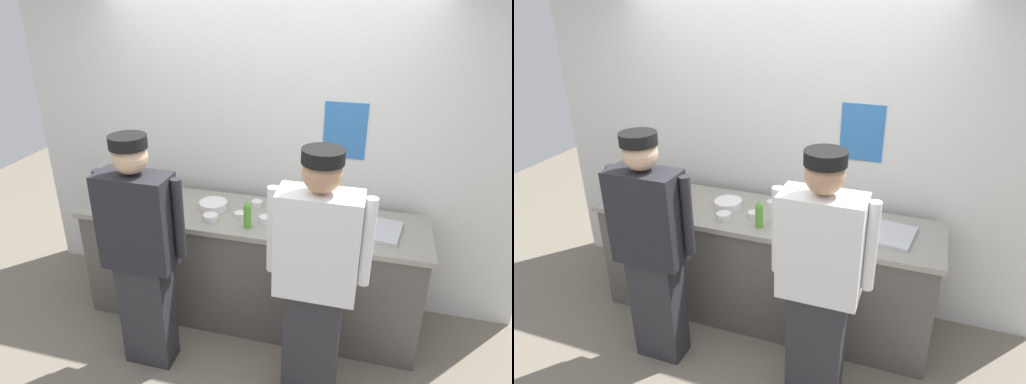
# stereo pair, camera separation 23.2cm
# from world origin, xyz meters

# --- Properties ---
(ground_plane) EXTENTS (9.00, 9.00, 0.00)m
(ground_plane) POSITION_xyz_m (0.00, 0.00, 0.00)
(ground_plane) COLOR slate
(wall_back) EXTENTS (4.13, 0.11, 2.75)m
(wall_back) POSITION_xyz_m (0.00, 0.82, 1.37)
(wall_back) COLOR silver
(wall_back) RESTS_ON ground
(prep_counter) EXTENTS (2.63, 0.67, 0.93)m
(prep_counter) POSITION_xyz_m (0.00, 0.35, 0.47)
(prep_counter) COLOR #56514C
(prep_counter) RESTS_ON ground
(chef_near_left) EXTENTS (0.62, 0.24, 1.71)m
(chef_near_left) POSITION_xyz_m (-0.56, -0.30, 0.91)
(chef_near_left) COLOR #2D2D33
(chef_near_left) RESTS_ON ground
(chef_center) EXTENTS (0.62, 0.24, 1.73)m
(chef_center) POSITION_xyz_m (0.60, -0.31, 0.93)
(chef_center) COLOR #2D2D33
(chef_center) RESTS_ON ground
(plate_stack_front) EXTENTS (0.22, 0.22, 0.06)m
(plate_stack_front) POSITION_xyz_m (-0.30, 0.37, 0.96)
(plate_stack_front) COLOR white
(plate_stack_front) RESTS_ON prep_counter
(mixing_bowl_steel) EXTENTS (0.33, 0.33, 0.11)m
(mixing_bowl_steel) POSITION_xyz_m (-0.94, 0.41, 0.99)
(mixing_bowl_steel) COLOR #B7BABF
(mixing_bowl_steel) RESTS_ON prep_counter
(sheet_tray) EXTENTS (0.52, 0.41, 0.02)m
(sheet_tray) POSITION_xyz_m (0.86, 0.36, 0.94)
(sheet_tray) COLOR #B7BABF
(sheet_tray) RESTS_ON prep_counter
(squeeze_bottle_primary) EXTENTS (0.05, 0.05, 0.18)m
(squeeze_bottle_primary) POSITION_xyz_m (0.37, 0.30, 1.02)
(squeeze_bottle_primary) COLOR red
(squeeze_bottle_primary) RESTS_ON prep_counter
(squeeze_bottle_secondary) EXTENTS (0.06, 0.06, 0.21)m
(squeeze_bottle_secondary) POSITION_xyz_m (0.04, 0.16, 1.03)
(squeeze_bottle_secondary) COLOR #56A333
(squeeze_bottle_secondary) RESTS_ON prep_counter
(squeeze_bottle_spare) EXTENTS (0.06, 0.06, 0.20)m
(squeeze_bottle_spare) POSITION_xyz_m (-0.67, 0.33, 1.03)
(squeeze_bottle_spare) COLOR orange
(squeeze_bottle_spare) RESTS_ON prep_counter
(ramekin_orange_sauce) EXTENTS (0.09, 0.09, 0.05)m
(ramekin_orange_sauce) POSITION_xyz_m (0.14, 0.27, 0.96)
(ramekin_orange_sauce) COLOR white
(ramekin_orange_sauce) RESTS_ON prep_counter
(ramekin_yellow_sauce) EXTENTS (0.11, 0.11, 0.05)m
(ramekin_yellow_sauce) POSITION_xyz_m (-0.25, 0.19, 0.96)
(ramekin_yellow_sauce) COLOR white
(ramekin_yellow_sauce) RESTS_ON prep_counter
(ramekin_red_sauce) EXTENTS (0.09, 0.09, 0.04)m
(ramekin_red_sauce) POSITION_xyz_m (0.01, 0.51, 0.95)
(ramekin_red_sauce) COLOR white
(ramekin_red_sauce) RESTS_ON prep_counter
(ramekin_green_sauce) EXTENTS (0.08, 0.08, 0.04)m
(ramekin_green_sauce) POSITION_xyz_m (-0.06, 0.29, 0.95)
(ramekin_green_sauce) COLOR white
(ramekin_green_sauce) RESTS_ON prep_counter
(deli_cup) EXTENTS (0.09, 0.09, 0.09)m
(deli_cup) POSITION_xyz_m (-1.08, 0.20, 0.97)
(deli_cup) COLOR white
(deli_cup) RESTS_ON prep_counter
(chefs_knife) EXTENTS (0.28, 0.03, 0.02)m
(chefs_knife) POSITION_xyz_m (0.73, 0.24, 0.94)
(chefs_knife) COLOR #B7BABF
(chefs_knife) RESTS_ON prep_counter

